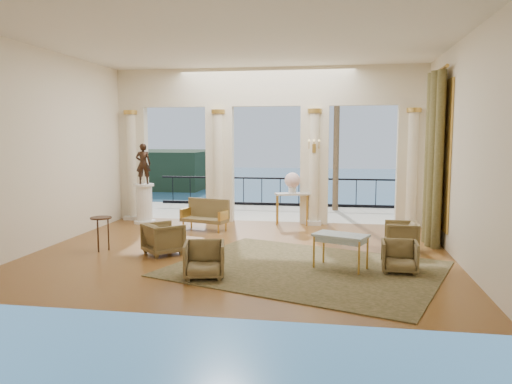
% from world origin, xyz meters
% --- Properties ---
extents(floor, '(9.00, 9.00, 0.00)m').
position_xyz_m(floor, '(0.00, 0.00, 0.00)').
color(floor, '#53240E').
rests_on(floor, ground).
extents(room_walls, '(9.00, 9.00, 9.00)m').
position_xyz_m(room_walls, '(0.00, -1.12, 2.88)').
color(room_walls, white).
rests_on(room_walls, ground).
extents(arcade, '(9.00, 0.56, 4.50)m').
position_xyz_m(arcade, '(-0.00, 3.82, 2.58)').
color(arcade, '#FAEEC7').
rests_on(arcade, ground).
extents(terrace, '(10.00, 3.60, 0.10)m').
position_xyz_m(terrace, '(0.00, 5.80, -0.05)').
color(terrace, '#BCB29B').
rests_on(terrace, ground).
extents(balustrade, '(9.00, 0.06, 1.03)m').
position_xyz_m(balustrade, '(0.00, 7.40, 0.41)').
color(balustrade, black).
rests_on(balustrade, terrace).
extents(palm_tree, '(2.00, 2.00, 4.50)m').
position_xyz_m(palm_tree, '(2.00, 6.60, 4.09)').
color(palm_tree, '#4C3823').
rests_on(palm_tree, terrace).
extents(headland, '(22.00, 18.00, 6.00)m').
position_xyz_m(headland, '(-30.00, 70.00, -3.00)').
color(headland, black).
rests_on(headland, sea).
extents(sea, '(160.00, 160.00, 0.00)m').
position_xyz_m(sea, '(0.00, 60.00, -6.00)').
color(sea, '#2A6595').
rests_on(sea, ground).
extents(curtain, '(0.33, 1.40, 4.09)m').
position_xyz_m(curtain, '(4.28, 1.50, 2.02)').
color(curtain, brown).
rests_on(curtain, ground).
extents(window_frame, '(0.04, 1.60, 3.40)m').
position_xyz_m(window_frame, '(4.47, 1.50, 2.10)').
color(window_frame, gold).
rests_on(window_frame, room_walls).
extents(wall_sconce, '(0.30, 0.11, 0.33)m').
position_xyz_m(wall_sconce, '(1.40, 3.51, 2.23)').
color(wall_sconce, gold).
rests_on(wall_sconce, arcade).
extents(rug, '(5.86, 5.20, 0.02)m').
position_xyz_m(rug, '(1.50, -1.23, 0.01)').
color(rug, '#323819').
rests_on(rug, ground).
extents(armchair_a, '(0.84, 0.80, 0.73)m').
position_xyz_m(armchair_a, '(-0.27, -2.11, 0.37)').
color(armchair_a, '#443920').
rests_on(armchair_a, ground).
extents(armchair_b, '(0.67, 0.63, 0.67)m').
position_xyz_m(armchair_b, '(3.25, -1.16, 0.33)').
color(armchair_b, '#443920').
rests_on(armchair_b, ground).
extents(armchair_c, '(0.68, 0.73, 0.72)m').
position_xyz_m(armchair_c, '(3.50, 0.70, 0.36)').
color(armchair_c, '#443920').
rests_on(armchair_c, ground).
extents(armchair_d, '(1.01, 1.00, 0.76)m').
position_xyz_m(armchair_d, '(-1.62, -0.50, 0.38)').
color(armchair_d, '#443920').
rests_on(armchair_d, ground).
extents(settee, '(1.36, 0.85, 0.84)m').
position_xyz_m(settee, '(-1.45, 2.39, 0.42)').
color(settee, '#443920').
rests_on(settee, ground).
extents(game_table, '(1.13, 0.89, 0.69)m').
position_xyz_m(game_table, '(2.15, -1.12, 0.61)').
color(game_table, '#93B1BE').
rests_on(game_table, ground).
extents(pedestal, '(0.63, 0.63, 1.16)m').
position_xyz_m(pedestal, '(-3.50, 3.09, 0.56)').
color(pedestal, silver).
rests_on(pedestal, ground).
extents(statue, '(0.48, 0.37, 1.17)m').
position_xyz_m(statue, '(-3.50, 3.09, 1.75)').
color(statue, black).
rests_on(statue, pedestal).
extents(console_table, '(1.04, 0.69, 0.92)m').
position_xyz_m(console_table, '(0.79, 3.55, 0.76)').
color(console_table, silver).
rests_on(console_table, ground).
extents(urn, '(0.44, 0.44, 0.59)m').
position_xyz_m(urn, '(0.79, 3.55, 1.26)').
color(urn, silver).
rests_on(urn, console_table).
extents(side_table, '(0.47, 0.47, 0.76)m').
position_xyz_m(side_table, '(-3.10, -0.41, 0.65)').
color(side_table, black).
rests_on(side_table, ground).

